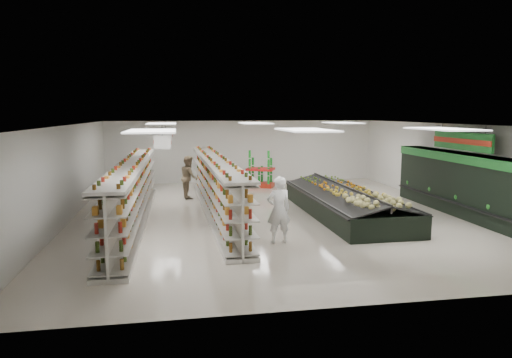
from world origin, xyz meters
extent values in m
plane|color=beige|center=(0.00, 0.00, 0.00)|extent=(16.00, 16.00, 0.00)
cube|color=white|center=(0.00, 0.00, 3.20)|extent=(14.00, 16.00, 0.02)
cube|color=white|center=(0.00, 8.00, 1.60)|extent=(14.00, 0.02, 3.20)
cube|color=white|center=(0.00, -8.00, 1.60)|extent=(14.00, 0.02, 3.20)
cube|color=white|center=(-7.00, 0.00, 1.60)|extent=(0.02, 16.00, 3.20)
cube|color=white|center=(7.00, 0.00, 1.60)|extent=(0.02, 16.00, 3.20)
cube|color=black|center=(6.55, -1.50, 1.10)|extent=(0.80, 8.00, 2.20)
cube|color=#1F752A|center=(6.53, -1.50, 2.05)|extent=(0.85, 8.00, 0.30)
cube|color=black|center=(6.30, -1.50, 0.55)|extent=(0.55, 7.80, 0.15)
cube|color=#B7B4AC|center=(6.40, -1.50, 1.35)|extent=(0.45, 7.70, 0.03)
cube|color=#B7B4AC|center=(6.40, -1.50, 1.65)|extent=(0.45, 7.70, 0.03)
cube|color=white|center=(-3.80, -2.00, 2.75)|extent=(0.50, 0.06, 0.40)
cube|color=#B72814|center=(-3.80, -2.00, 2.75)|extent=(0.52, 0.02, 0.12)
cylinder|color=black|center=(-3.80, -2.00, 3.05)|extent=(0.01, 0.01, 0.50)
cube|color=white|center=(-3.80, 2.00, 2.75)|extent=(0.50, 0.06, 0.40)
cube|color=#B72814|center=(-3.80, 2.00, 2.75)|extent=(0.52, 0.02, 0.12)
cylinder|color=black|center=(-3.80, 2.00, 3.05)|extent=(0.01, 0.01, 0.50)
cube|color=#1F752A|center=(6.25, -1.50, 2.65)|extent=(0.10, 3.20, 0.60)
cube|color=#B72814|center=(6.19, -1.50, 2.65)|extent=(0.03, 3.20, 0.18)
cylinder|color=black|center=(6.25, -2.70, 3.05)|extent=(0.01, 0.01, 0.50)
cylinder|color=black|center=(6.25, -0.30, 3.05)|extent=(0.01, 0.01, 0.50)
cube|color=silver|center=(-4.86, -0.35, 0.06)|extent=(0.91, 11.48, 0.11)
cube|color=silver|center=(-4.86, -0.35, 0.96)|extent=(0.10, 11.47, 1.91)
cube|color=silver|center=(-4.86, -0.35, 1.95)|extent=(0.91, 11.48, 0.08)
cube|color=#B7B4AC|center=(-5.08, -0.35, 0.17)|extent=(0.47, 11.38, 0.03)
cube|color=#B7B4AC|center=(-5.08, -0.35, 0.59)|extent=(0.47, 11.38, 0.03)
cube|color=#B7B4AC|center=(-5.08, -0.35, 1.01)|extent=(0.47, 11.38, 0.03)
cube|color=#B7B4AC|center=(-5.08, -0.35, 1.43)|extent=(0.47, 11.38, 0.03)
cube|color=#B7B4AC|center=(-5.08, -0.35, 1.85)|extent=(0.47, 11.38, 0.03)
cube|color=#B7B4AC|center=(-4.64, -0.35, 0.17)|extent=(0.47, 11.38, 0.03)
cube|color=#B7B4AC|center=(-4.64, -0.35, 0.59)|extent=(0.47, 11.38, 0.03)
cube|color=#B7B4AC|center=(-4.64, -0.35, 1.01)|extent=(0.47, 11.38, 0.03)
cube|color=#B7B4AC|center=(-4.64, -0.35, 1.43)|extent=(0.47, 11.38, 0.03)
cube|color=#B7B4AC|center=(-4.64, -0.35, 1.85)|extent=(0.47, 11.38, 0.03)
cube|color=silver|center=(-2.03, 0.48, 0.06)|extent=(1.18, 11.46, 0.11)
cube|color=silver|center=(-2.03, 0.48, 0.95)|extent=(0.38, 11.44, 1.91)
cube|color=silver|center=(-2.03, 0.48, 1.95)|extent=(1.18, 11.46, 0.08)
cube|color=#B7B4AC|center=(-2.25, 0.48, 0.17)|extent=(0.74, 11.35, 0.03)
cube|color=#B7B4AC|center=(-2.25, 0.48, 0.59)|extent=(0.74, 11.35, 0.03)
cube|color=#B7B4AC|center=(-2.25, 0.48, 1.01)|extent=(0.74, 11.35, 0.03)
cube|color=#B7B4AC|center=(-2.25, 0.48, 1.42)|extent=(0.74, 11.35, 0.03)
cube|color=#B7B4AC|center=(-2.25, 0.48, 1.84)|extent=(0.74, 11.35, 0.03)
cube|color=#B7B4AC|center=(-1.81, 0.49, 0.17)|extent=(0.74, 11.35, 0.03)
cube|color=#B7B4AC|center=(-1.81, 0.49, 0.59)|extent=(0.74, 11.35, 0.03)
cube|color=#B7B4AC|center=(-1.81, 0.49, 1.01)|extent=(0.74, 11.35, 0.03)
cube|color=#B7B4AC|center=(-1.81, 0.49, 1.42)|extent=(0.74, 11.35, 0.03)
cube|color=#B7B4AC|center=(-1.81, 0.49, 1.84)|extent=(0.74, 11.35, 0.03)
cube|color=black|center=(2.45, -0.57, 0.36)|extent=(2.52, 7.16, 0.71)
cube|color=#262626|center=(1.27, -0.58, 0.73)|extent=(0.14, 7.13, 0.06)
cube|color=#262626|center=(3.63, -0.55, 0.73)|extent=(0.14, 7.13, 0.06)
cube|color=black|center=(1.81, -0.57, 0.84)|extent=(1.39, 7.05, 0.36)
cube|color=black|center=(3.09, -0.56, 0.84)|extent=(1.39, 7.05, 0.36)
cube|color=#262626|center=(2.45, -0.57, 0.94)|extent=(0.13, 7.03, 0.25)
cube|color=#B72814|center=(0.62, 6.07, 0.10)|extent=(1.47, 1.25, 0.21)
cube|color=red|center=(0.62, 6.07, 0.88)|extent=(1.54, 1.32, 0.10)
imported|color=white|center=(-0.63, -3.59, 0.94)|extent=(0.73, 0.52, 1.88)
imported|color=#9A8B5E|center=(-2.91, 3.63, 0.91)|extent=(0.64, 0.94, 1.82)
camera|label=1|loc=(-3.37, -15.71, 3.61)|focal=32.00mm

